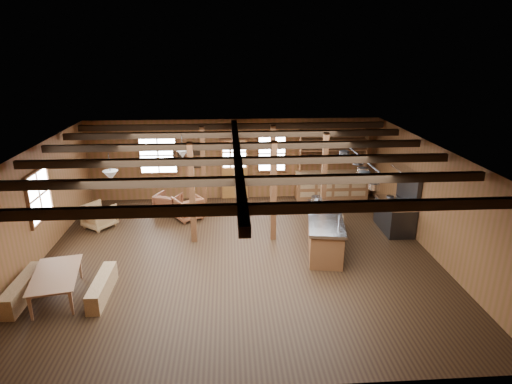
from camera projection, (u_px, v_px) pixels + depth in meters
room at (238, 206)px, 10.58m from camera, size 10.04×9.04×2.84m
ceiling_joists at (237, 154)px, 10.33m from camera, size 9.80×8.82×0.18m
timber_posts at (254, 180)px, 12.57m from camera, size 3.95×2.35×2.80m
back_door at (235, 174)px, 14.95m from camera, size 1.02×0.08×2.15m
window_back_left at (158, 155)px, 14.56m from camera, size 1.32×0.06×1.32m
window_back_right at (272, 153)px, 14.80m from camera, size 1.02×0.06×1.32m
window_left at (39, 196)px, 10.67m from camera, size 0.14×1.24×1.32m
notice_boards at (191, 154)px, 14.61m from camera, size 1.08×0.03×0.90m
back_counter at (332, 182)px, 15.02m from camera, size 2.55×0.60×2.45m
pendant_lamps at (150, 163)px, 11.10m from camera, size 1.86×2.36×0.66m
pot_rack at (357, 165)px, 10.80m from camera, size 0.43×3.00×0.45m
kitchen_island at (325, 232)px, 11.30m from camera, size 1.28×2.61×1.20m
step_stool at (337, 221)px, 12.79m from camera, size 0.39×0.28×0.34m
commercial_range at (397, 211)px, 12.42m from camera, size 0.78×1.48×1.83m
dining_table at (59, 286)px, 9.16m from camera, size 1.21×1.79×0.58m
bench_wall at (23, 289)px, 9.14m from camera, size 0.31×1.65×0.46m
bench_aisle at (102, 287)px, 9.24m from camera, size 0.29×1.55×0.42m
armchair_a at (188, 208)px, 13.29m from camera, size 1.08×1.09×0.73m
armchair_b at (168, 204)px, 13.72m from camera, size 0.95×0.96×0.68m
armchair_c at (99, 216)px, 12.69m from camera, size 1.10×1.11×0.73m
counter_pot at (317, 200)px, 12.06m from camera, size 0.31×0.31×0.18m
bowl at (311, 210)px, 11.49m from camera, size 0.33×0.33×0.07m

